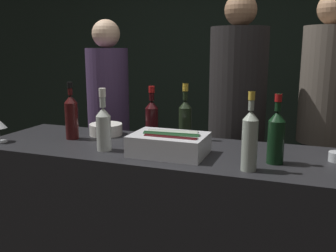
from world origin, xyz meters
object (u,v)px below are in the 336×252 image
(ice_bin_with_bottles, at_px, (170,143))
(person_blond_tee, at_px, (325,116))
(white_wine_bottle, at_px, (103,126))
(bowl_white, at_px, (106,129))
(red_wine_bottle_tall, at_px, (152,116))
(red_wine_bottle_burgundy, at_px, (276,135))
(person_in_hoodie, at_px, (109,118))
(person_grey_polo, at_px, (237,118))
(rose_wine_bottle, at_px, (250,138))
(champagne_bottle, at_px, (185,117))
(red_wine_bottle_black_foil, at_px, (71,115))

(ice_bin_with_bottles, height_order, person_blond_tee, person_blond_tee)
(ice_bin_with_bottles, bearing_deg, white_wine_bottle, -172.93)
(bowl_white, bearing_deg, red_wine_bottle_tall, 8.82)
(red_wine_bottle_burgundy, xyz_separation_m, red_wine_bottle_tall, (-0.76, 0.30, -0.01))
(red_wine_bottle_burgundy, height_order, person_in_hoodie, person_in_hoodie)
(person_blond_tee, bearing_deg, person_grey_polo, 35.87)
(bowl_white, relative_size, rose_wine_bottle, 0.58)
(red_wine_bottle_tall, bearing_deg, person_blond_tee, 32.01)
(ice_bin_with_bottles, bearing_deg, red_wine_bottle_burgundy, 3.27)
(red_wine_bottle_tall, relative_size, person_blond_tee, 0.17)
(person_grey_polo, bearing_deg, red_wine_bottle_tall, -159.84)
(person_grey_polo, bearing_deg, person_in_hoodie, 155.52)
(champagne_bottle, bearing_deg, person_blond_tee, 37.82)
(bowl_white, xyz_separation_m, rose_wine_bottle, (0.96, -0.41, 0.11))
(person_blond_tee, xyz_separation_m, person_grey_polo, (-0.56, -0.21, -0.01))
(person_grey_polo, bearing_deg, rose_wine_bottle, -99.75)
(white_wine_bottle, bearing_deg, champagne_bottle, 49.06)
(red_wine_bottle_burgundy, relative_size, champagne_bottle, 0.99)
(rose_wine_bottle, distance_m, person_blond_tee, 1.15)
(red_wine_bottle_burgundy, xyz_separation_m, person_grey_polo, (-0.31, 0.72, -0.06))
(red_wine_bottle_tall, relative_size, champagne_bottle, 0.93)
(red_wine_bottle_black_foil, distance_m, person_blond_tee, 1.68)
(red_wine_bottle_black_foil, height_order, person_grey_polo, person_grey_polo)
(bowl_white, relative_size, person_blond_tee, 0.11)
(ice_bin_with_bottles, distance_m, person_blond_tee, 1.24)
(white_wine_bottle, relative_size, person_grey_polo, 0.18)
(rose_wine_bottle, height_order, person_grey_polo, person_grey_polo)
(champagne_bottle, height_order, person_grey_polo, person_grey_polo)
(person_blond_tee, bearing_deg, red_wine_bottle_burgundy, 90.16)
(red_wine_bottle_tall, distance_m, person_blond_tee, 1.20)
(red_wine_bottle_tall, xyz_separation_m, rose_wine_bottle, (0.66, -0.45, 0.02))
(person_in_hoodie, bearing_deg, red_wine_bottle_tall, -20.09)
(red_wine_bottle_tall, bearing_deg, ice_bin_with_bottles, -54.45)
(red_wine_bottle_tall, bearing_deg, red_wine_bottle_burgundy, -21.61)
(white_wine_bottle, xyz_separation_m, red_wine_bottle_tall, (0.12, 0.38, -0.01))
(bowl_white, bearing_deg, red_wine_bottle_burgundy, -13.55)
(bowl_white, distance_m, person_blond_tee, 1.48)
(ice_bin_with_bottles, xyz_separation_m, person_blond_tee, (0.78, 0.97, 0.02))
(ice_bin_with_bottles, height_order, person_grey_polo, person_grey_polo)
(person_in_hoodie, height_order, person_blond_tee, person_blond_tee)
(rose_wine_bottle, relative_size, person_grey_polo, 0.19)
(person_in_hoodie, distance_m, person_grey_polo, 1.01)
(red_wine_bottle_black_foil, relative_size, rose_wine_bottle, 0.96)
(bowl_white, bearing_deg, person_blond_tee, 27.41)
(ice_bin_with_bottles, xyz_separation_m, white_wine_bottle, (-0.36, -0.04, 0.07))
(person_blond_tee, bearing_deg, red_wine_bottle_black_foil, 45.56)
(red_wine_bottle_tall, bearing_deg, bowl_white, -171.18)
(red_wine_bottle_burgundy, height_order, rose_wine_bottle, rose_wine_bottle)
(red_wine_bottle_black_foil, distance_m, person_grey_polo, 1.09)
(ice_bin_with_bottles, relative_size, rose_wine_bottle, 1.07)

